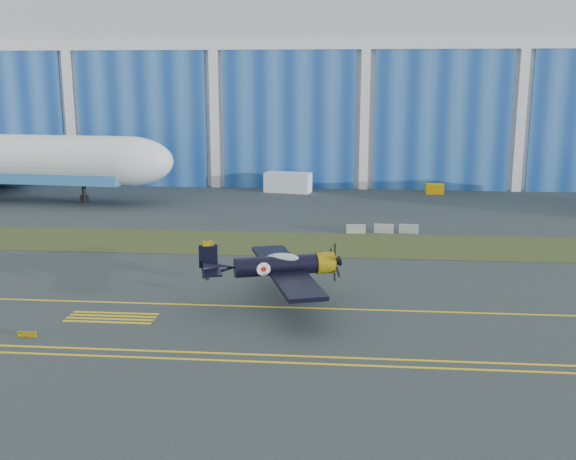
{
  "coord_description": "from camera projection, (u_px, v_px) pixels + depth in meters",
  "views": [
    {
      "loc": [
        -2.31,
        -49.87,
        15.56
      ],
      "look_at": [
        -7.17,
        4.65,
        3.45
      ],
      "focal_mm": 42.0,
      "sensor_mm": 36.0,
      "label": 1
    }
  ],
  "objects": [
    {
      "name": "shipping_container",
      "position": [
        288.0,
        182.0,
        96.42
      ],
      "size": [
        6.91,
        3.84,
        2.83
      ],
      "primitive_type": "cube",
      "rotation": [
        0.0,
        0.0,
        -0.2
      ],
      "color": "silver",
      "rests_on": "ground"
    },
    {
      "name": "guard_board_left",
      "position": [
        27.0,
        334.0,
        41.86
      ],
      "size": [
        1.2,
        0.15,
        0.35
      ],
      "primitive_type": "cube",
      "color": "yellow",
      "rests_on": "ground"
    },
    {
      "name": "warbird",
      "position": [
        277.0,
        266.0,
        47.44
      ],
      "size": [
        14.9,
        16.43,
        4.06
      ],
      "rotation": [
        0.0,
        0.0,
        0.31
      ],
      "color": "black",
      "rests_on": "ground"
    },
    {
      "name": "tug",
      "position": [
        435.0,
        189.0,
        95.18
      ],
      "size": [
        2.47,
        1.61,
        1.4
      ],
      "primitive_type": "cube",
      "rotation": [
        0.0,
        0.0,
        0.05
      ],
      "color": "#FFB405",
      "rests_on": "ground"
    },
    {
      "name": "barrier_a",
      "position": [
        356.0,
        229.0,
        70.49
      ],
      "size": [
        2.04,
        0.74,
        0.9
      ],
      "primitive_type": "cube",
      "rotation": [
        0.0,
        0.0,
        0.07
      ],
      "color": "gray",
      "rests_on": "ground"
    },
    {
      "name": "barrier_c",
      "position": [
        409.0,
        229.0,
        70.5
      ],
      "size": [
        2.06,
        0.86,
        0.9
      ],
      "primitive_type": "cube",
      "rotation": [
        0.0,
        0.0,
        -0.13
      ],
      "color": "#8C9996",
      "rests_on": "ground"
    },
    {
      "name": "hold_short_ladder",
      "position": [
        111.0,
        317.0,
        45.34
      ],
      "size": [
        6.0,
        2.4,
        0.02
      ],
      "primitive_type": null,
      "color": "yellow",
      "rests_on": "ground"
    },
    {
      "name": "barrier_b",
      "position": [
        384.0,
        229.0,
        70.67
      ],
      "size": [
        2.06,
        0.83,
        0.9
      ],
      "primitive_type": "cube",
      "rotation": [
        0.0,
        0.0,
        -0.12
      ],
      "color": "#989C95",
      "rests_on": "ground"
    },
    {
      "name": "edge_line_far",
      "position": [
        384.0,
        359.0,
        38.53
      ],
      "size": [
        80.0,
        0.2,
        0.02
      ],
      "primitive_type": "cube",
      "color": "yellow",
      "rests_on": "ground"
    },
    {
      "name": "edge_line_near",
      "position": [
        385.0,
        366.0,
        37.56
      ],
      "size": [
        80.0,
        0.2,
        0.02
      ],
      "primitive_type": "cube",
      "color": "yellow",
      "rests_on": "ground"
    },
    {
      "name": "ground",
      "position": [
        376.0,
        289.0,
        51.66
      ],
      "size": [
        260.0,
        260.0,
        0.0
      ],
      "primitive_type": "plane",
      "color": "#2E383A",
      "rests_on": "ground"
    },
    {
      "name": "hangar",
      "position": [
        363.0,
        85.0,
        118.25
      ],
      "size": [
        220.0,
        45.7,
        30.0
      ],
      "color": "silver",
      "rests_on": "ground"
    },
    {
      "name": "grass_median",
      "position": [
        370.0,
        245.0,
        65.27
      ],
      "size": [
        260.0,
        10.0,
        0.02
      ],
      "primitive_type": "cube",
      "color": "#475128",
      "rests_on": "ground"
    },
    {
      "name": "taxiway_centreline",
      "position": [
        378.0,
        310.0,
        46.8
      ],
      "size": [
        200.0,
        0.2,
        0.02
      ],
      "primitive_type": "cube",
      "color": "yellow",
      "rests_on": "ground"
    }
  ]
}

